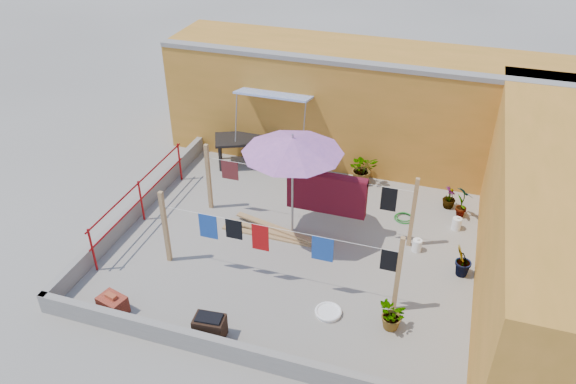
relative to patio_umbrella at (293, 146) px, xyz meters
The scene contains 21 objects.
ground 2.44m from the patio_umbrella, 59.76° to the right, with size 80.00×80.00×0.00m, color #9E998E.
wall_back 4.53m from the patio_umbrella, 81.47° to the left, with size 11.00×3.27×3.21m.
wall_right 5.43m from the patio_umbrella, ahead, with size 2.40×9.00×3.20m, color #C77E2B.
parapet_front 4.44m from the patio_umbrella, 87.57° to the right, with size 8.30×0.16×0.44m, color gray.
parapet_left 4.50m from the patio_umbrella, behind, with size 0.16×7.30×0.44m, color gray.
red_railing 4.09m from the patio_umbrella, behind, with size 0.05×4.20×1.10m.
clothesline_rig 1.55m from the patio_umbrella, 26.86° to the left, with size 5.09×2.35×1.80m.
patio_umbrella is the anchor object (origin of this frame).
outdoor_table 4.06m from the patio_umbrella, 128.02° to the left, with size 1.97×1.53×0.83m.
brick_stack 4.88m from the patio_umbrella, 126.87° to the right, with size 0.61×0.51×0.46m.
lumber_pile 2.40m from the patio_umbrella, behind, with size 2.37×0.67×0.14m.
brazier 4.13m from the patio_umbrella, 98.32° to the right, with size 0.61×0.44×0.52m.
white_basin 3.55m from the patio_umbrella, 56.61° to the right, with size 0.54×0.54×0.09m.
water_jug_a 4.55m from the patio_umbrella, 22.25° to the left, with size 0.23×0.23×0.35m.
water_jug_b 3.67m from the patio_umbrella, ahead, with size 0.22×0.22×0.34m.
green_hose 3.72m from the patio_umbrella, 32.47° to the left, with size 0.48×0.48×0.07m.
plant_back_a 3.69m from the patio_umbrella, 70.04° to the left, with size 0.77×0.66×0.85m, color #1B5F1C.
plant_back_b 4.67m from the patio_umbrella, 35.14° to the left, with size 0.33×0.33×0.58m, color #1B5F1C.
plant_right_a 4.71m from the patio_umbrella, 29.13° to the left, with size 0.46×0.31×0.87m, color #1B5F1C.
plant_right_b 4.36m from the patio_umbrella, ahead, with size 0.44×0.35×0.79m, color #1B5F1C.
plant_right_c 4.07m from the patio_umbrella, 39.25° to the right, with size 0.59×0.51×0.66m, color #1B5F1C.
Camera 1 is at (3.04, -9.84, 8.05)m, focal length 35.00 mm.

